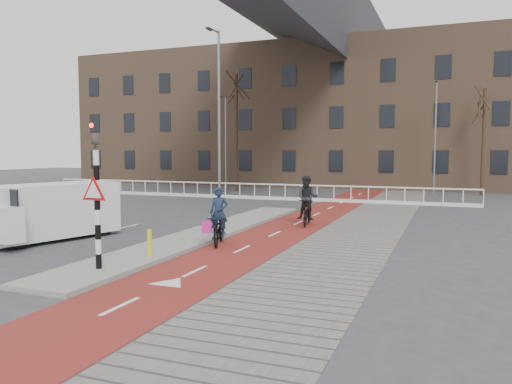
% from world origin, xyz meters
% --- Properties ---
extents(ground, '(120.00, 120.00, 0.00)m').
position_xyz_m(ground, '(0.00, 0.00, 0.00)').
color(ground, '#38383A').
rests_on(ground, ground).
extents(bike_lane, '(2.50, 60.00, 0.01)m').
position_xyz_m(bike_lane, '(1.50, 10.00, 0.01)').
color(bike_lane, maroon).
rests_on(bike_lane, ground).
extents(sidewalk, '(3.00, 60.00, 0.01)m').
position_xyz_m(sidewalk, '(4.30, 10.00, 0.01)').
color(sidewalk, slate).
rests_on(sidewalk, ground).
extents(curb_island, '(1.80, 16.00, 0.12)m').
position_xyz_m(curb_island, '(-0.70, 4.00, 0.06)').
color(curb_island, gray).
rests_on(curb_island, ground).
extents(traffic_signal, '(0.80, 0.80, 3.68)m').
position_xyz_m(traffic_signal, '(-0.60, -2.02, 1.99)').
color(traffic_signal, black).
rests_on(traffic_signal, curb_island).
extents(bollard, '(0.12, 0.12, 0.73)m').
position_xyz_m(bollard, '(-0.26, -0.31, 0.48)').
color(bollard, yellow).
rests_on(bollard, curb_island).
extents(cyclist_near, '(1.11, 1.84, 1.83)m').
position_xyz_m(cyclist_near, '(0.55, 2.37, 0.62)').
color(cyclist_near, black).
rests_on(cyclist_near, bike_lane).
extents(cyclist_far, '(0.93, 1.92, 2.00)m').
position_xyz_m(cyclist_far, '(2.05, 7.38, 0.84)').
color(cyclist_far, black).
rests_on(cyclist_far, bike_lane).
extents(van, '(2.87, 4.68, 1.88)m').
position_xyz_m(van, '(-5.15, 1.21, 0.99)').
color(van, silver).
rests_on(van, ground).
extents(railing, '(28.00, 0.10, 0.99)m').
position_xyz_m(railing, '(-5.00, 17.00, 0.31)').
color(railing, silver).
rests_on(railing, ground).
extents(townhouse_row, '(46.00, 10.00, 15.90)m').
position_xyz_m(townhouse_row, '(-3.00, 32.00, 7.81)').
color(townhouse_row, '#7F6047').
rests_on(townhouse_row, ground).
extents(tree_mid, '(0.25, 0.25, 8.60)m').
position_xyz_m(tree_mid, '(-7.49, 22.19, 4.30)').
color(tree_mid, black).
rests_on(tree_mid, ground).
extents(tree_right, '(0.22, 0.22, 7.16)m').
position_xyz_m(tree_right, '(9.34, 25.21, 3.58)').
color(tree_right, black).
rests_on(tree_right, ground).
extents(streetlight_near, '(0.12, 0.12, 8.67)m').
position_xyz_m(streetlight_near, '(-3.08, 10.04, 4.33)').
color(streetlight_near, slate).
rests_on(streetlight_near, ground).
extents(streetlight_left, '(0.12, 0.12, 7.12)m').
position_xyz_m(streetlight_left, '(-8.65, 22.84, 3.56)').
color(streetlight_left, slate).
rests_on(streetlight_left, ground).
extents(streetlight_right, '(0.12, 0.12, 7.72)m').
position_xyz_m(streetlight_right, '(6.30, 24.44, 3.86)').
color(streetlight_right, slate).
rests_on(streetlight_right, ground).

